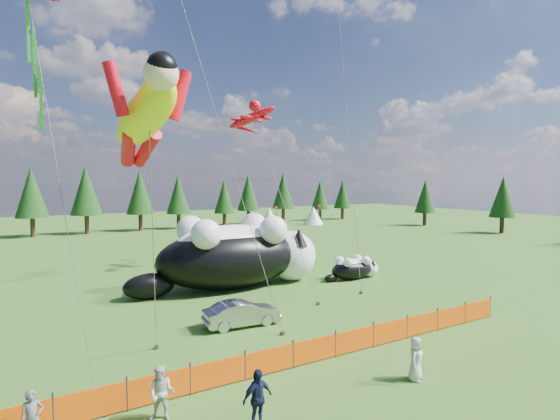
# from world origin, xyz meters

# --- Properties ---
(ground) EXTENTS (160.00, 160.00, 0.00)m
(ground) POSITION_xyz_m (0.00, 0.00, 0.00)
(ground) COLOR #173D0B
(ground) RESTS_ON ground
(safety_fence) EXTENTS (22.06, 0.06, 1.10)m
(safety_fence) POSITION_xyz_m (0.00, -3.00, 0.50)
(safety_fence) COLOR #262626
(safety_fence) RESTS_ON ground
(tree_line) EXTENTS (90.00, 4.00, 8.00)m
(tree_line) POSITION_xyz_m (0.00, 45.00, 4.00)
(tree_line) COLOR black
(tree_line) RESTS_ON ground
(festival_tents) EXTENTS (50.00, 3.20, 2.80)m
(festival_tents) POSITION_xyz_m (11.00, 40.00, 1.40)
(festival_tents) COLOR white
(festival_tents) RESTS_ON ground
(cat_large) EXTENTS (13.12, 4.75, 4.74)m
(cat_large) POSITION_xyz_m (2.56, 9.34, 2.25)
(cat_large) COLOR black
(cat_large) RESTS_ON ground
(cat_small) EXTENTS (4.59, 1.70, 1.66)m
(cat_small) POSITION_xyz_m (10.70, 7.30, 0.79)
(cat_small) COLOR black
(cat_small) RESTS_ON ground
(car) EXTENTS (3.81, 1.60, 1.22)m
(car) POSITION_xyz_m (-0.59, 2.28, 0.61)
(car) COLOR #B0B0B5
(car) RESTS_ON ground
(spectator_a) EXTENTS (0.57, 0.38, 1.55)m
(spectator_a) POSITION_xyz_m (-9.53, -3.60, 0.77)
(spectator_a) COLOR #5A5A5F
(spectator_a) RESTS_ON ground
(spectator_b) EXTENTS (0.92, 0.83, 1.63)m
(spectator_b) POSITION_xyz_m (-6.23, -4.03, 0.82)
(spectator_b) COLOR beige
(spectator_b) RESTS_ON ground
(spectator_c) EXTENTS (1.06, 0.66, 1.70)m
(spectator_c) POSITION_xyz_m (-3.97, -5.80, 0.85)
(spectator_c) COLOR #141737
(spectator_c) RESTS_ON ground
(spectator_e) EXTENTS (0.90, 0.79, 1.55)m
(spectator_e) POSITION_xyz_m (2.20, -6.03, 0.77)
(spectator_e) COLOR beige
(spectator_e) RESTS_ON ground
(superhero_kite) EXTENTS (4.72, 5.84, 11.34)m
(superhero_kite) POSITION_xyz_m (-5.98, -1.80, 9.18)
(superhero_kite) COLOR #FBF20D
(superhero_kite) RESTS_ON ground
(gecko_kite) EXTENTS (6.04, 14.53, 16.38)m
(gecko_kite) POSITION_xyz_m (6.22, 14.53, 11.94)
(gecko_kite) COLOR red
(gecko_kite) RESTS_ON ground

